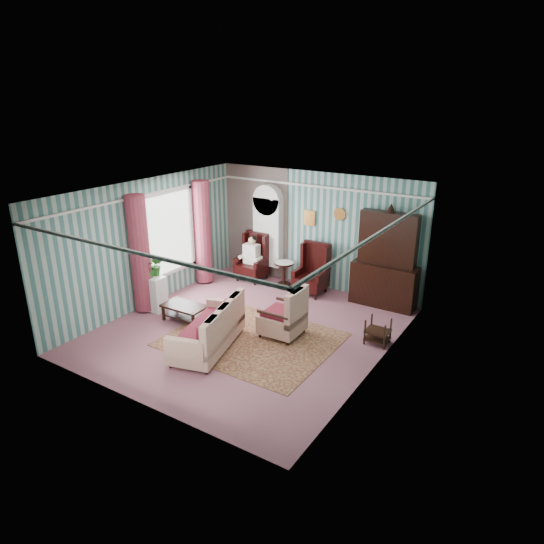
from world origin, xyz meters
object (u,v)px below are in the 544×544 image
Objects in this scene: plant_stand at (154,293)px; sofa at (207,327)px; wingback_right at (311,269)px; wingback_left at (252,257)px; nest_table at (378,331)px; floral_armchair at (282,315)px; coffee_table at (185,313)px; round_side_table at (284,274)px; dresser_hutch at (386,257)px; bookcase at (268,237)px; seated_woman at (252,258)px.

sofa is at bearing -18.93° from plant_stand.
wingback_right is 0.65× the size of sofa.
wingback_left is 2.31× the size of nest_table.
wingback_left is at bearing 6.41° from sofa.
floral_armchair is at bearing -44.37° from wingback_left.
coffee_table is (0.18, -2.83, -0.44)m from wingback_left.
plant_stand is at bearing -106.22° from wingback_left.
sofa is (1.38, -3.50, -0.16)m from wingback_left.
plant_stand is (-0.80, -2.75, -0.22)m from wingback_left.
round_side_table is 0.75× the size of plant_stand.
coffee_table is (-0.72, -2.98, -0.11)m from round_side_table.
wingback_left is at bearing -175.59° from dresser_hutch.
wingback_left is at bearing -170.54° from round_side_table.
nest_table is at bearing -72.61° from dresser_hutch.
plant_stand is (-2.55, -2.75, -0.22)m from wingback_right.
wingback_left reaches higher than floral_armchair.
nest_table is 3.33m from sofa.
round_side_table is 3.36m from plant_stand.
round_side_table is at bearing -7.62° from sofa.
wingback_left is 2.86m from coffee_table.
dresser_hutch is 2.11m from nest_table.
wingback_right is 3.76m from plant_stand.
bookcase is 1.63m from wingback_right.
wingback_left is 1.00× the size of wingback_right.
coffee_table is (0.98, -0.08, -0.21)m from plant_stand.
dresser_hutch is at bearing -2.11° from bookcase.
nest_table is at bearing -33.75° from wingback_right.
floral_armchair is 0.96× the size of coffee_table.
sofa is at bearing -68.44° from seated_woman.
dresser_hutch reaches higher than nest_table.
seated_woman is 3.22m from floral_armchair.
wingback_right reaches higher than nest_table.
plant_stand is at bearing 175.63° from coffee_table.
plant_stand is at bearing 98.10° from floral_armchair.
round_side_table is 0.66× the size of floral_armchair.
seated_woman reaches higher than coffee_table.
floral_armchair is at bearing -52.17° from bookcase.
coffee_table is (0.18, -2.83, -0.40)m from seated_woman.
sofa is (-0.37, -3.50, -0.16)m from wingback_right.
dresser_hutch is 4.64m from coffee_table.
dresser_hutch is 2.88m from floral_armchair.
wingback_right reaches higher than coffee_table.
floral_armchair is (1.40, -2.40, 0.15)m from round_side_table.
bookcase is at bearing 159.73° from round_side_table.
bookcase reaches higher than wingback_right.
plant_stand is 2.31m from sofa.
round_side_table is at bearing 59.62° from plant_stand.
plant_stand reaches higher than nest_table.
dresser_hutch is at bearing 4.41° from seated_woman.
wingback_right is 1.56× the size of plant_stand.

